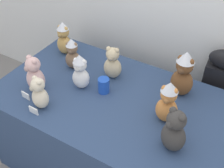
{
  "coord_description": "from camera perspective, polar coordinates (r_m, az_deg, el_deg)",
  "views": [
    {
      "loc": [
        0.76,
        -1.02,
        2.11
      ],
      "look_at": [
        0.0,
        0.25,
        0.87
      ],
      "focal_mm": 47.09,
      "sensor_mm": 36.0,
      "label": 1
    }
  ],
  "objects": [
    {
      "name": "teddy_bear_chestnut",
      "position": [
        1.99,
        13.64,
        1.86
      ],
      "size": [
        0.17,
        0.15,
        0.34
      ],
      "rotation": [
        0.0,
        0.0,
        -0.13
      ],
      "color": "brown",
      "rests_on": "display_table"
    },
    {
      "name": "teddy_bear_sand",
      "position": [
        2.11,
        0.11,
        3.98
      ],
      "size": [
        0.15,
        0.13,
        0.26
      ],
      "rotation": [
        0.0,
        0.0,
        0.2
      ],
      "color": "#CCB78E",
      "rests_on": "display_table"
    },
    {
      "name": "teddy_bear_charcoal",
      "position": [
        1.65,
        11.96,
        -9.02
      ],
      "size": [
        0.19,
        0.17,
        0.29
      ],
      "rotation": [
        0.0,
        0.0,
        -0.43
      ],
      "color": "#383533",
      "rests_on": "display_table"
    },
    {
      "name": "teddy_bear_cream",
      "position": [
        1.93,
        -13.9,
        -1.86
      ],
      "size": [
        0.15,
        0.14,
        0.24
      ],
      "rotation": [
        0.0,
        0.0,
        -0.32
      ],
      "color": "beige",
      "rests_on": "display_table"
    },
    {
      "name": "teddy_bear_blush",
      "position": [
        2.06,
        -14.77,
        1.73
      ],
      "size": [
        0.16,
        0.15,
        0.27
      ],
      "rotation": [
        0.0,
        0.0,
        -0.25
      ],
      "color": "beige",
      "rests_on": "display_table"
    },
    {
      "name": "teddy_bear_ginger",
      "position": [
        1.79,
        10.74,
        -3.54
      ],
      "size": [
        0.15,
        0.13,
        0.3
      ],
      "rotation": [
        0.0,
        0.0,
        0.09
      ],
      "color": "#D17F3D",
      "rests_on": "display_table"
    },
    {
      "name": "party_cup_blue",
      "position": [
        2.02,
        -1.62,
        -0.28
      ],
      "size": [
        0.08,
        0.08,
        0.11
      ],
      "primitive_type": "cylinder",
      "color": "blue",
      "rests_on": "display_table"
    },
    {
      "name": "teddy_bear_snow",
      "position": [
        2.02,
        -6.14,
        2.36
      ],
      "size": [
        0.14,
        0.12,
        0.27
      ],
      "rotation": [
        0.0,
        0.0,
        0.17
      ],
      "color": "white",
      "rests_on": "display_table"
    },
    {
      "name": "name_card_front_left",
      "position": [
        2.07,
        -16.42,
        -2.18
      ],
      "size": [
        0.07,
        0.01,
        0.05
      ],
      "primitive_type": "cube",
      "rotation": [
        0.0,
        0.0,
        -0.1
      ],
      "color": "white",
      "rests_on": "display_table"
    },
    {
      "name": "teddy_bear_honey",
      "position": [
        2.4,
        -9.33,
        8.74
      ],
      "size": [
        0.13,
        0.11,
        0.28
      ],
      "rotation": [
        0.0,
        0.0,
        -0.01
      ],
      "color": "tan",
      "rests_on": "display_table"
    },
    {
      "name": "teddy_bear_mocha",
      "position": [
        2.23,
        -7.69,
        5.8
      ],
      "size": [
        0.14,
        0.13,
        0.25
      ],
      "rotation": [
        0.0,
        0.0,
        0.37
      ],
      "color": "#7F6047",
      "rests_on": "display_table"
    },
    {
      "name": "instrument_case",
      "position": [
        2.48,
        19.49,
        -3.5
      ],
      "size": [
        0.29,
        0.14,
        0.99
      ],
      "rotation": [
        0.0,
        0.0,
        0.07
      ],
      "color": "black",
      "rests_on": "ground_plane"
    },
    {
      "name": "name_card_front_middle",
      "position": [
        1.95,
        -14.99,
        -5.0
      ],
      "size": [
        0.07,
        0.01,
        0.05
      ],
      "primitive_type": "cube",
      "rotation": [
        0.0,
        0.0,
        -0.01
      ],
      "color": "white",
      "rests_on": "display_table"
    },
    {
      "name": "display_table",
      "position": [
        2.28,
        -0.0,
        -9.65
      ],
      "size": [
        1.62,
        0.96,
        0.75
      ],
      "primitive_type": "cube",
      "color": "navy",
      "rests_on": "ground_plane"
    }
  ]
}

